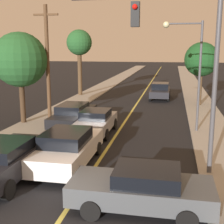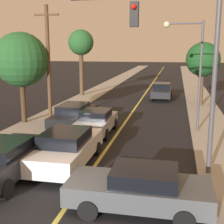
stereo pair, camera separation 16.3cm
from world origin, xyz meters
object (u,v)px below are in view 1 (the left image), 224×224
object	(u,v)px
car_crossing_right	(142,188)
utility_pole_left	(48,63)
car_near_lane_second	(96,121)
car_outer_lane_front	(5,159)
tree_left_far	(20,60)
car_outer_lane_second	(73,114)
traffic_signal_mast	(182,51)
streetlamp_right	(190,60)
car_far_oncoming	(160,91)
tree_right_near	(202,60)
car_near_lane_front	(68,148)
tree_left_near	(79,44)

from	to	relation	value
car_crossing_right	utility_pole_left	bearing A→B (deg)	35.23
car_near_lane_second	car_outer_lane_front	xyz separation A→B (m)	(-1.84, -6.80, 0.05)
tree_left_far	car_near_lane_second	bearing A→B (deg)	-15.07
car_outer_lane_second	traffic_signal_mast	world-z (taller)	traffic_signal_mast
streetlamp_right	tree_left_far	world-z (taller)	streetlamp_right
car_far_oncoming	traffic_signal_mast	size ratio (longest dim) A/B	0.69
car_outer_lane_second	tree_right_near	world-z (taller)	tree_right_near
car_outer_lane_second	utility_pole_left	bearing A→B (deg)	165.59
car_far_oncoming	utility_pole_left	xyz separation A→B (m)	(-6.67, -11.45, 3.17)
car_crossing_right	tree_left_far	bearing A→B (deg)	42.46
streetlamp_right	car_near_lane_front	bearing A→B (deg)	-128.49
car_near_lane_front	car_far_oncoming	distance (m)	18.60
tree_left_near	tree_left_far	size ratio (longest dim) A/B	1.14
car_outer_lane_second	car_crossing_right	bearing A→B (deg)	-61.01
car_near_lane_front	car_outer_lane_second	bearing A→B (deg)	105.95
car_outer_lane_second	car_far_oncoming	size ratio (longest dim) A/B	1.09
car_outer_lane_front	tree_right_near	size ratio (longest dim) A/B	0.94
car_near_lane_front	streetlamp_right	bearing A→B (deg)	51.51
car_near_lane_second	tree_left_near	size ratio (longest dim) A/B	0.62
tree_right_near	car_outer_lane_front	bearing A→B (deg)	-116.30
car_outer_lane_second	streetlamp_right	bearing A→B (deg)	0.00
tree_left_far	tree_right_near	xyz separation A→B (m)	(11.71, 8.64, -0.22)
car_crossing_right	traffic_signal_mast	distance (m)	5.26
car_near_lane_second	traffic_signal_mast	world-z (taller)	traffic_signal_mast
car_outer_lane_front	streetlamp_right	bearing A→B (deg)	49.86
car_far_oncoming	streetlamp_right	size ratio (longest dim) A/B	0.76
car_near_lane_front	car_far_oncoming	xyz separation A→B (m)	(3.05, 18.34, 0.01)
car_outer_lane_front	car_crossing_right	bearing A→B (deg)	-13.53
car_outer_lane_second	tree_right_near	distance (m)	12.36
tree_left_far	tree_right_near	world-z (taller)	tree_left_far
streetlamp_right	tree_left_far	distance (m)	10.35
utility_pole_left	tree_left_far	xyz separation A→B (m)	(-1.62, -0.51, 0.17)
car_near_lane_second	tree_left_far	bearing A→B (deg)	164.93
car_near_lane_second	tree_left_far	xyz separation A→B (m)	(-5.23, 1.41, 3.39)
traffic_signal_mast	utility_pole_left	world-z (taller)	utility_pole_left
car_near_lane_front	car_crossing_right	size ratio (longest dim) A/B	1.11
car_outer_lane_second	tree_left_near	size ratio (longest dim) A/B	0.79
car_outer_lane_front	tree_left_near	world-z (taller)	tree_left_near
car_near_lane_front	car_near_lane_second	xyz separation A→B (m)	(-0.00, 4.98, -0.04)
car_outer_lane_second	car_outer_lane_front	bearing A→B (deg)	-90.00
car_crossing_right	tree_left_near	distance (m)	23.79
streetlamp_right	utility_pole_left	xyz separation A→B (m)	(-8.74, 0.45, -0.27)
car_outer_lane_second	tree_right_near	bearing A→B (deg)	45.87
tree_left_far	car_outer_lane_second	bearing A→B (deg)	0.93
streetlamp_right	tree_right_near	world-z (taller)	streetlamp_right
car_far_oncoming	tree_left_near	size ratio (longest dim) A/B	0.72
streetlamp_right	tree_left_near	distance (m)	15.95
car_near_lane_front	streetlamp_right	xyz separation A→B (m)	(5.12, 6.44, 3.45)
car_crossing_right	traffic_signal_mast	world-z (taller)	traffic_signal_mast
car_near_lane_second	tree_left_far	size ratio (longest dim) A/B	0.70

